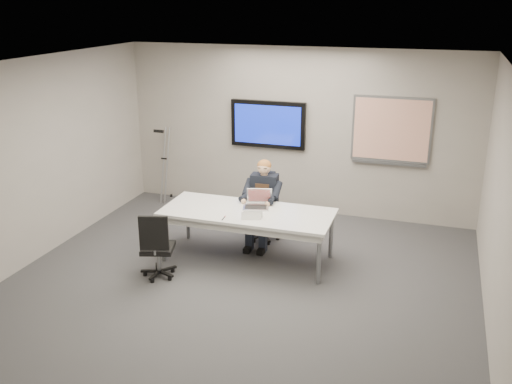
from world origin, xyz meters
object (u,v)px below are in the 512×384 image
(office_chair_far, at_px, (265,220))
(seated_person, at_px, (261,212))
(office_chair_near, at_px, (158,257))
(conference_table, at_px, (247,217))
(laptop, at_px, (257,202))

(office_chair_far, bearing_deg, seated_person, -101.99)
(office_chair_far, height_order, office_chair_near, office_chair_far)
(office_chair_near, height_order, seated_person, seated_person)
(conference_table, bearing_deg, seated_person, 87.32)
(office_chair_near, bearing_deg, laptop, -148.98)
(office_chair_far, distance_m, laptop, 0.76)
(office_chair_far, height_order, seated_person, seated_person)
(conference_table, xyz_separation_m, seated_person, (0.02, 0.55, -0.13))
(conference_table, height_order, office_chair_near, office_chair_near)
(office_chair_far, distance_m, seated_person, 0.32)
(conference_table, xyz_separation_m, laptop, (0.08, 0.22, 0.15))
(office_chair_far, relative_size, office_chair_near, 1.02)
(seated_person, bearing_deg, laptop, -85.53)
(office_chair_near, bearing_deg, conference_table, -152.94)
(office_chair_near, distance_m, laptop, 1.59)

